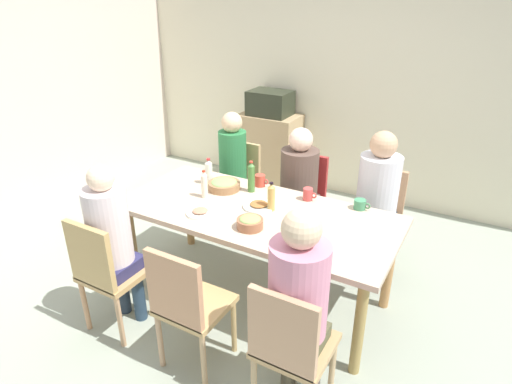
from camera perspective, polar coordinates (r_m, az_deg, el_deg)
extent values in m
plane|color=#97A291|center=(3.59, 0.00, -13.28)|extent=(6.54, 6.54, 0.00)
cube|color=beige|center=(5.01, 13.33, 13.73)|extent=(5.69, 0.12, 2.60)
cube|color=beige|center=(4.93, -30.01, 10.93)|extent=(0.12, 4.66, 2.60)
cube|color=#C5AD93|center=(3.19, 0.00, -2.77)|extent=(2.07, 0.93, 0.04)
cylinder|color=tan|center=(3.64, -15.95, -6.92)|extent=(0.07, 0.07, 0.72)
cylinder|color=#A38749|center=(2.83, 13.43, -16.99)|extent=(0.07, 0.07, 0.72)
cylinder|color=#AC824B|center=(4.10, -8.84, -2.36)|extent=(0.07, 0.07, 0.72)
cylinder|color=#B37E49|center=(3.41, 17.15, -9.43)|extent=(0.07, 0.07, 0.72)
cube|color=red|center=(3.93, 5.53, -2.10)|extent=(0.40, 0.40, 0.04)
cylinder|color=#B42920|center=(4.12, 8.54, -4.46)|extent=(0.04, 0.04, 0.43)
cylinder|color=#B03427|center=(4.24, 4.27, -3.38)|extent=(0.04, 0.04, 0.43)
cylinder|color=red|center=(3.85, 6.65, -6.65)|extent=(0.04, 0.04, 0.43)
cylinder|color=red|center=(3.97, 2.13, -5.42)|extent=(0.04, 0.04, 0.43)
cube|color=#AD2B2B|center=(3.99, 6.74, 1.94)|extent=(0.38, 0.04, 0.45)
cylinder|color=brown|center=(3.93, 5.85, -5.73)|extent=(0.09, 0.09, 0.45)
cylinder|color=brown|center=(3.99, 3.75, -5.17)|extent=(0.09, 0.09, 0.45)
cube|color=brown|center=(3.91, 5.56, -1.32)|extent=(0.30, 0.30, 0.10)
cylinder|color=brown|center=(3.80, 5.73, 2.36)|extent=(0.33, 0.33, 0.44)
sphere|color=beige|center=(3.69, 5.94, 6.87)|extent=(0.21, 0.21, 0.21)
cube|color=tan|center=(4.23, -2.98, 0.00)|extent=(0.40, 0.40, 0.04)
cylinder|color=tan|center=(4.38, 0.16, -2.32)|extent=(0.04, 0.04, 0.43)
cylinder|color=tan|center=(4.54, -3.59, -1.34)|extent=(0.04, 0.04, 0.43)
cylinder|color=tan|center=(4.12, -2.18, -4.20)|extent=(0.04, 0.04, 0.43)
cylinder|color=tan|center=(4.29, -6.05, -3.09)|extent=(0.04, 0.04, 0.43)
cube|color=tan|center=(4.27, -1.76, 3.74)|extent=(0.38, 0.04, 0.45)
cylinder|color=brown|center=(4.21, -2.72, -3.38)|extent=(0.09, 0.09, 0.45)
cylinder|color=#505635|center=(4.29, -4.54, -2.88)|extent=(0.09, 0.09, 0.45)
cube|color=#544D43|center=(4.20, -3.00, 0.74)|extent=(0.30, 0.30, 0.10)
cylinder|color=#2C7B43|center=(4.09, -3.09, 4.59)|extent=(0.26, 0.26, 0.50)
sphere|color=beige|center=(3.98, -3.21, 9.15)|extent=(0.19, 0.19, 0.19)
cube|color=tan|center=(2.82, -7.97, -14.53)|extent=(0.40, 0.40, 0.04)
cylinder|color=tan|center=(2.96, -12.55, -18.48)|extent=(0.04, 0.04, 0.43)
cylinder|color=tan|center=(2.80, -6.93, -21.16)|extent=(0.04, 0.04, 0.43)
cylinder|color=tan|center=(3.15, -8.36, -14.98)|extent=(0.04, 0.04, 0.43)
cylinder|color=tan|center=(3.00, -2.94, -17.18)|extent=(0.04, 0.04, 0.43)
cube|color=tan|center=(2.57, -10.75, -12.62)|extent=(0.38, 0.04, 0.45)
cube|color=tan|center=(3.75, 15.17, -4.41)|extent=(0.40, 0.40, 0.04)
cylinder|color=tan|center=(3.98, 17.83, -6.71)|extent=(0.04, 0.04, 0.43)
cylinder|color=tan|center=(4.03, 13.15, -5.60)|extent=(0.04, 0.04, 0.43)
cylinder|color=tan|center=(3.69, 16.61, -9.20)|extent=(0.04, 0.04, 0.43)
cylinder|color=tan|center=(3.75, 11.57, -7.94)|extent=(0.04, 0.04, 0.43)
cube|color=tan|center=(3.80, 16.29, -0.13)|extent=(0.38, 0.04, 0.45)
cylinder|color=#293753|center=(3.76, 15.56, -8.21)|extent=(0.09, 0.09, 0.45)
cylinder|color=#313556|center=(3.79, 13.22, -7.63)|extent=(0.09, 0.09, 0.45)
cube|color=#2B384D|center=(3.72, 15.27, -3.60)|extent=(0.30, 0.30, 0.10)
cylinder|color=silver|center=(3.59, 15.82, 0.71)|extent=(0.33, 0.33, 0.51)
sphere|color=tan|center=(3.46, 16.49, 6.02)|extent=(0.21, 0.21, 0.21)
cube|color=tan|center=(3.22, -17.97, -10.10)|extent=(0.40, 0.40, 0.04)
cylinder|color=tan|center=(3.38, -21.62, -13.62)|extent=(0.04, 0.04, 0.43)
cylinder|color=tan|center=(3.16, -17.49, -15.91)|extent=(0.04, 0.04, 0.43)
cylinder|color=tan|center=(3.54, -17.42, -10.90)|extent=(0.04, 0.04, 0.43)
cylinder|color=tan|center=(3.34, -13.25, -12.83)|extent=(0.04, 0.04, 0.43)
cube|color=tan|center=(3.00, -21.04, -8.00)|extent=(0.38, 0.04, 0.45)
cylinder|color=#263343|center=(3.44, -17.22, -11.82)|extent=(0.09, 0.09, 0.45)
cylinder|color=#263B50|center=(3.34, -15.25, -12.76)|extent=(0.09, 0.09, 0.45)
cube|color=navy|center=(3.18, -18.11, -9.21)|extent=(0.30, 0.30, 0.10)
cylinder|color=silver|center=(3.03, -18.90, -4.24)|extent=(0.28, 0.28, 0.53)
sphere|color=beige|center=(2.88, -19.83, 1.73)|extent=(0.17, 0.17, 0.17)
cube|color=tan|center=(2.55, 5.24, -19.49)|extent=(0.40, 0.40, 0.04)
cylinder|color=tan|center=(2.66, -0.28, -23.98)|extent=(0.04, 0.04, 0.43)
cylinder|color=tan|center=(2.87, 3.30, -19.49)|extent=(0.04, 0.04, 0.43)
cylinder|color=tan|center=(2.79, 10.04, -21.67)|extent=(0.04, 0.04, 0.43)
cube|color=tan|center=(2.27, 3.48, -18.08)|extent=(0.38, 0.04, 0.45)
cylinder|color=#4F4837|center=(2.79, 4.39, -20.83)|extent=(0.09, 0.09, 0.45)
cylinder|color=#524946|center=(2.75, 7.63, -21.90)|extent=(0.09, 0.09, 0.45)
cube|color=#505035|center=(2.51, 5.30, -18.51)|extent=(0.30, 0.30, 0.10)
cylinder|color=pink|center=(2.30, 5.62, -12.71)|extent=(0.32, 0.32, 0.54)
sphere|color=beige|center=(2.10, 6.03, -4.86)|extent=(0.20, 0.20, 0.20)
cylinder|color=silver|center=(3.22, 0.37, -1.88)|extent=(0.24, 0.24, 0.01)
ellipsoid|color=#A96935|center=(3.21, 0.37, -1.57)|extent=(0.13, 0.13, 0.02)
cylinder|color=white|center=(2.82, 5.66, -6.28)|extent=(0.20, 0.20, 0.01)
ellipsoid|color=tan|center=(2.81, 5.67, -5.94)|extent=(0.11, 0.11, 0.02)
cylinder|color=white|center=(3.15, -7.36, -2.75)|extent=(0.20, 0.20, 0.01)
ellipsoid|color=tan|center=(3.14, -7.38, -2.44)|extent=(0.11, 0.11, 0.02)
cylinder|color=#966041|center=(2.94, -0.80, -4.18)|extent=(0.18, 0.18, 0.07)
ellipsoid|color=#8FAD5D|center=(2.92, -0.81, -3.60)|extent=(0.15, 0.15, 0.04)
cylinder|color=#996E48|center=(3.51, -4.22, 0.84)|extent=(0.26, 0.26, 0.06)
ellipsoid|color=#82AD61|center=(3.50, -4.23, 1.30)|extent=(0.21, 0.21, 0.04)
cylinder|color=#355BA0|center=(2.68, 8.12, -7.19)|extent=(0.08, 0.08, 0.09)
torus|color=#2E4F95|center=(2.67, 9.18, -7.46)|extent=(0.05, 0.01, 0.05)
cylinder|color=#41895D|center=(3.27, 13.53, -1.59)|extent=(0.09, 0.09, 0.07)
torus|color=#4F8958|center=(3.26, 14.46, -1.80)|extent=(0.05, 0.01, 0.05)
cylinder|color=#C44433|center=(3.56, 0.53, 1.53)|extent=(0.08, 0.08, 0.10)
torus|color=#C94542|center=(3.53, 1.30, 1.36)|extent=(0.05, 0.01, 0.05)
cylinder|color=#CA4643|center=(3.34, 6.85, -0.28)|extent=(0.07, 0.07, 0.10)
torus|color=#CE4842|center=(3.32, 7.63, -0.46)|extent=(0.05, 0.01, 0.05)
cylinder|color=#D3433E|center=(2.75, 3.50, -6.38)|extent=(0.09, 0.09, 0.07)
torus|color=#C8523C|center=(2.73, 4.55, -6.67)|extent=(0.05, 0.01, 0.05)
cylinder|color=beige|center=(3.36, -6.82, 0.74)|extent=(0.05, 0.05, 0.18)
cone|color=#EDE1CA|center=(3.32, -6.91, 2.43)|extent=(0.05, 0.05, 0.03)
cylinder|color=red|center=(3.31, -6.93, 2.75)|extent=(0.03, 0.03, 0.01)
cylinder|color=#447835|center=(3.43, -0.63, 1.75)|extent=(0.06, 0.06, 0.22)
cone|color=#477F3B|center=(3.39, -0.64, 3.67)|extent=(0.05, 0.05, 0.03)
cylinder|color=red|center=(3.38, -0.64, 3.99)|extent=(0.03, 0.03, 0.01)
cylinder|color=silver|center=(3.59, -6.23, 2.42)|extent=(0.06, 0.06, 0.19)
cone|color=silver|center=(3.55, -6.31, 4.02)|extent=(0.05, 0.05, 0.03)
cylinder|color=red|center=(3.55, -6.33, 4.32)|extent=(0.03, 0.03, 0.01)
cylinder|color=tan|center=(3.15, 2.02, -0.91)|extent=(0.05, 0.05, 0.18)
cone|color=tan|center=(3.10, 2.04, 0.83)|extent=(0.05, 0.05, 0.03)
cylinder|color=black|center=(3.09, 2.05, 1.17)|extent=(0.03, 0.03, 0.01)
cube|color=tan|center=(5.30, 1.79, 5.44)|extent=(0.70, 0.44, 0.90)
cube|color=#272C1E|center=(5.13, 1.88, 11.66)|extent=(0.48, 0.36, 0.28)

